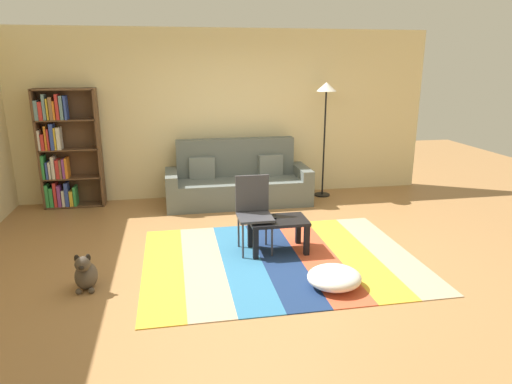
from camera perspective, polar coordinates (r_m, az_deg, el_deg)
ground_plane at (r=5.50m, az=-0.14°, el=-7.48°), size 14.00×14.00×0.00m
back_wall at (r=7.62m, az=-3.67°, el=9.61°), size 6.80×0.10×2.70m
rug at (r=5.30m, az=3.06°, el=-8.39°), size 3.09×2.34×0.01m
couch at (r=7.30m, az=-2.29°, el=1.25°), size 2.26×0.80×1.00m
bookshelf at (r=7.56m, az=-23.00°, el=4.73°), size 0.90×0.28×1.81m
coffee_table at (r=5.41m, az=2.76°, el=-4.23°), size 0.68×0.44×0.40m
pouf at (r=4.70m, az=9.75°, el=-10.48°), size 0.54×0.51×0.21m
dog at (r=4.91m, az=-20.50°, el=-9.55°), size 0.22×0.35×0.40m
standing_lamp at (r=7.55m, az=8.72°, el=11.05°), size 0.32×0.32×1.87m
tv_remote at (r=5.44m, az=2.31°, el=-3.07°), size 0.07×0.16×0.02m
folding_chair at (r=5.39m, az=-0.31°, el=-1.91°), size 0.40×0.40×0.90m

